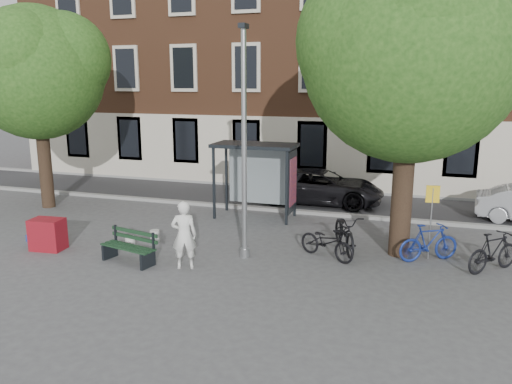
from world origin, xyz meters
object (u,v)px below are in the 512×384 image
Objects in this scene: lamppost at (244,156)px; bike_b at (429,242)px; bike_a at (327,242)px; bus_shelter at (267,164)px; car_dark at (321,187)px; red_stand at (48,234)px; painter at (184,235)px; bike_c at (345,232)px; bench at (129,248)px; bike_d at (493,252)px; notice_sign at (432,205)px.

lamppost is 5.42m from bike_b.
lamppost is at bearing 133.44° from bike_a.
bike_a is 2.70m from bike_b.
car_dark is (1.46, 2.68, -1.25)m from bus_shelter.
car_dark reaches higher than red_stand.
car_dark is (-3.92, 5.56, 0.15)m from bike_b.
lamppost is at bearing 172.27° from car_dark.
painter is 8.29m from car_dark.
bike_c is at bearing -167.18° from painter.
painter is 1.05× the size of bench.
car_dark is 10.17m from red_stand.
bike_b is (2.62, 0.63, 0.05)m from bike_a.
bench is (-1.58, -0.06, -0.50)m from painter.
bus_shelter is at bearing 65.99° from bike_a.
lamppost is at bearing -81.57° from bus_shelter.
bus_shelter is at bearing 117.75° from bike_c.
red_stand is at bearing 140.39° from car_dark.
painter reaches higher than bike_b.
bike_d reaches higher than bike_a.
bike_a is at bearing 34.68° from bench.
lamppost reaches higher than bench.
red_stand is (-2.77, 0.19, 0.07)m from bench.
notice_sign is (10.33, 2.51, 1.05)m from red_stand.
car_dark is 2.36× the size of notice_sign.
notice_sign reaches higher than red_stand.
notice_sign is at bearing -26.76° from bus_shelter.
bike_c reaches higher than red_stand.
bike_d is (9.08, 2.23, 0.14)m from bench.
bike_a is at bearing 12.57° from red_stand.
red_stand is (-4.35, 0.13, -0.44)m from painter.
lamppost is at bearing 73.76° from bike_b.
bench is 1.88× the size of red_stand.
bus_shelter reaches higher than red_stand.
bike_d reaches higher than bench.
painter is 3.84m from bike_a.
notice_sign is (3.93, -5.40, 0.83)m from car_dark.
bus_shelter reaches higher than bike_c.
lamppost reaches higher than painter.
painter reaches higher than bike_c.
painter reaches higher than car_dark.
red_stand is (-7.70, -1.72, -0.01)m from bike_a.
bus_shelter is 6.26m from bike_b.
bus_shelter is 3.17× the size of red_stand.
lamppost reaches higher than red_stand.
bike_c is at bearing 38.98° from bike_d.
car_dark is (3.63, 8.09, 0.28)m from bench.
notice_sign reaches higher than bike_b.
bike_a is 7.89m from red_stand.
bike_a is at bearing -170.60° from notice_sign.
red_stand is at bearing -133.43° from bus_shelter.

